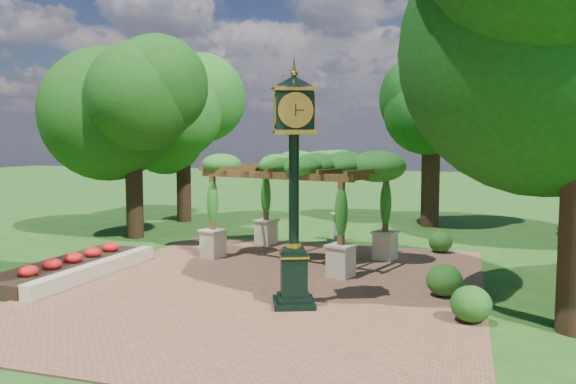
% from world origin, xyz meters
% --- Properties ---
extents(ground, '(120.00, 120.00, 0.00)m').
position_xyz_m(ground, '(0.00, 0.00, 0.00)').
color(ground, '#1E4714').
rests_on(ground, ground).
extents(brick_plaza, '(10.00, 12.00, 0.04)m').
position_xyz_m(brick_plaza, '(0.00, 1.00, 0.02)').
color(brick_plaza, brown).
rests_on(brick_plaza, ground).
extents(border_wall, '(0.35, 5.00, 0.40)m').
position_xyz_m(border_wall, '(-4.60, 0.50, 0.20)').
color(border_wall, '#C6B793').
rests_on(border_wall, ground).
extents(flower_bed, '(1.50, 5.00, 0.36)m').
position_xyz_m(flower_bed, '(-5.50, 0.50, 0.18)').
color(flower_bed, red).
rests_on(flower_bed, ground).
extents(pedestal_clock, '(1.27, 1.27, 4.95)m').
position_xyz_m(pedestal_clock, '(1.08, -0.47, 2.96)').
color(pedestal_clock, black).
rests_on(pedestal_clock, brick_plaza).
extents(pergola, '(5.87, 4.59, 3.25)m').
position_xyz_m(pergola, '(-0.25, 4.31, 2.67)').
color(pergola, beige).
rests_on(pergola, brick_plaza).
extents(sundial, '(0.68, 0.68, 1.01)m').
position_xyz_m(sundial, '(0.17, 7.79, 0.44)').
color(sundial, gray).
rests_on(sundial, ground).
extents(shrub_front, '(0.97, 0.97, 0.71)m').
position_xyz_m(shrub_front, '(4.66, -0.47, 0.39)').
color(shrub_front, '#1E5117').
rests_on(shrub_front, brick_plaza).
extents(shrub_mid, '(0.84, 0.84, 0.73)m').
position_xyz_m(shrub_mid, '(4.10, 1.27, 0.41)').
color(shrub_mid, '#225718').
rests_on(shrub_mid, brick_plaza).
extents(shrub_back, '(0.88, 0.88, 0.67)m').
position_xyz_m(shrub_back, '(3.78, 6.56, 0.37)').
color(shrub_back, '#255C1A').
rests_on(shrub_back, brick_plaza).
extents(tree_west_near, '(4.48, 4.48, 7.37)m').
position_xyz_m(tree_west_near, '(-7.13, 6.23, 5.07)').
color(tree_west_near, black).
rests_on(tree_west_near, ground).
extents(tree_west_far, '(3.91, 3.91, 6.97)m').
position_xyz_m(tree_west_far, '(-7.53, 10.76, 4.78)').
color(tree_west_far, black).
rests_on(tree_west_far, ground).
extents(tree_north, '(3.92, 3.92, 8.46)m').
position_xyz_m(tree_north, '(3.08, 12.51, 5.77)').
color(tree_north, '#382116').
rests_on(tree_north, ground).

